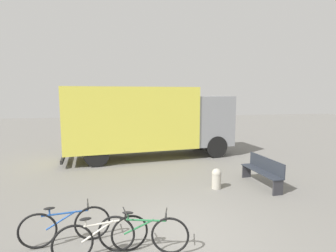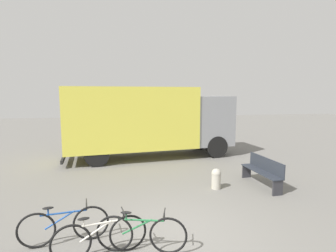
{
  "view_description": "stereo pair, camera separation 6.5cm",
  "coord_description": "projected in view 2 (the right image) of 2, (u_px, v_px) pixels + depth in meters",
  "views": [
    {
      "loc": [
        -1.15,
        -5.4,
        3.12
      ],
      "look_at": [
        0.66,
        4.79,
        1.82
      ],
      "focal_mm": 28.0,
      "sensor_mm": 36.0,
      "label": 1
    },
    {
      "loc": [
        -1.08,
        -5.41,
        3.12
      ],
      "look_at": [
        0.66,
        4.79,
        1.82
      ],
      "focal_mm": 28.0,
      "sensor_mm": 36.0,
      "label": 2
    }
  ],
  "objects": [
    {
      "name": "bicycle_far",
      "position": [
        141.0,
        234.0,
        5.11
      ],
      "size": [
        1.77,
        0.56,
        0.84
      ],
      "rotation": [
        0.0,
        0.0,
        -0.24
      ],
      "color": "black",
      "rests_on": "ground"
    },
    {
      "name": "bicycle_middle",
      "position": [
        100.0,
        237.0,
        4.99
      ],
      "size": [
        1.78,
        0.49,
        0.84
      ],
      "rotation": [
        0.0,
        0.0,
        0.19
      ],
      "color": "black",
      "rests_on": "ground"
    },
    {
      "name": "bollard_near_bench",
      "position": [
        216.0,
        178.0,
        8.59
      ],
      "size": [
        0.32,
        0.32,
        0.67
      ],
      "color": "#B2AD9E",
      "rests_on": "ground"
    },
    {
      "name": "park_bench",
      "position": [
        263.0,
        170.0,
        8.85
      ],
      "size": [
        0.54,
        1.92,
        0.96
      ],
      "rotation": [
        0.0,
        0.0,
        1.65
      ],
      "color": "#282D38",
      "rests_on": "ground"
    },
    {
      "name": "bicycle_near",
      "position": [
        64.0,
        226.0,
        5.42
      ],
      "size": [
        1.8,
        0.44,
        0.84
      ],
      "rotation": [
        0.0,
        0.0,
        0.14
      ],
      "color": "black",
      "rests_on": "ground"
    },
    {
      "name": "ground_plane",
      "position": [
        175.0,
        233.0,
        5.86
      ],
      "size": [
        60.0,
        60.0,
        0.0
      ],
      "primitive_type": "plane",
      "color": "slate"
    },
    {
      "name": "delivery_truck",
      "position": [
        149.0,
        119.0,
        12.67
      ],
      "size": [
        8.25,
        3.19,
        3.41
      ],
      "rotation": [
        0.0,
        0.0,
        0.11
      ],
      "color": "#EAE04C",
      "rests_on": "ground"
    }
  ]
}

